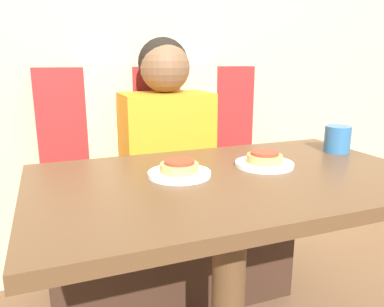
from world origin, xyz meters
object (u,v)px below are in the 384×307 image
at_px(plate_right, 264,164).
at_px(pizza_left, 179,167).
at_px(drinking_cup, 337,139).
at_px(plate_left, 179,174).
at_px(pizza_right, 265,157).
at_px(person, 166,127).

xyz_separation_m(plate_right, pizza_left, (-0.27, 0.00, 0.02)).
distance_m(pizza_left, drinking_cup, 0.60).
bearing_deg(pizza_left, plate_left, 0.00).
bearing_deg(pizza_right, plate_right, 180.00).
height_order(person, pizza_left, person).
bearing_deg(plate_left, plate_right, 0.00).
relative_size(plate_right, pizza_left, 1.65).
relative_size(person, pizza_left, 6.72).
height_order(plate_left, drinking_cup, drinking_cup).
distance_m(plate_right, pizza_right, 0.02).
relative_size(pizza_right, drinking_cup, 1.16).
xyz_separation_m(person, plate_left, (-0.13, -0.56, -0.03)).
height_order(person, drinking_cup, person).
bearing_deg(pizza_left, person, 76.41).
bearing_deg(plate_left, pizza_right, 0.00).
xyz_separation_m(person, pizza_right, (0.13, -0.56, -0.01)).
distance_m(pizza_right, drinking_cup, 0.33).
distance_m(person, plate_right, 0.57).
bearing_deg(plate_right, plate_left, 180.00).
distance_m(plate_left, pizza_left, 0.02).
bearing_deg(plate_right, person, 103.59).
relative_size(pizza_left, drinking_cup, 1.16).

